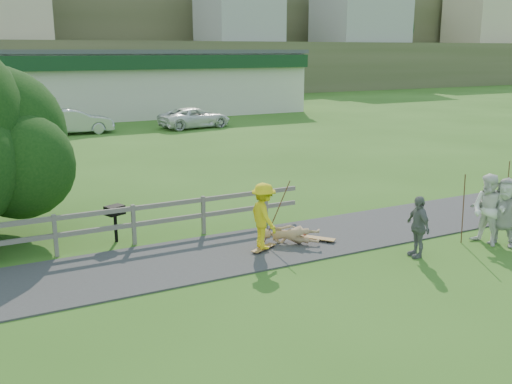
% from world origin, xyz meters
% --- Properties ---
extents(ground, '(260.00, 260.00, 0.00)m').
position_xyz_m(ground, '(0.00, 0.00, 0.00)').
color(ground, '#32611B').
rests_on(ground, ground).
extents(path, '(34.00, 3.00, 0.04)m').
position_xyz_m(path, '(0.00, 1.50, 0.02)').
color(path, '#363638').
rests_on(path, ground).
extents(fence, '(15.05, 0.10, 1.10)m').
position_xyz_m(fence, '(-4.62, 3.30, 0.72)').
color(fence, '#635E57').
rests_on(fence, ground).
extents(strip_mall, '(32.50, 10.75, 5.10)m').
position_xyz_m(strip_mall, '(4.00, 34.94, 2.58)').
color(strip_mall, silver).
rests_on(strip_mall, ground).
extents(skater_rider, '(0.68, 1.13, 1.72)m').
position_xyz_m(skater_rider, '(0.82, 1.23, 0.86)').
color(skater_rider, yellow).
rests_on(skater_rider, ground).
extents(skater_fallen, '(1.24, 1.45, 0.56)m').
position_xyz_m(skater_fallen, '(1.68, 1.34, 0.28)').
color(skater_fallen, tan).
rests_on(skater_fallen, ground).
extents(spectator_a, '(0.85, 1.03, 1.92)m').
position_xyz_m(spectator_a, '(6.38, -1.04, 0.96)').
color(spectator_a, white).
rests_on(spectator_a, ground).
extents(spectator_b, '(0.56, 0.98, 1.57)m').
position_xyz_m(spectator_b, '(4.09, -0.86, 0.79)').
color(spectator_b, slate).
rests_on(spectator_b, ground).
extents(spectator_d, '(1.17, 1.78, 1.84)m').
position_xyz_m(spectator_d, '(6.73, -1.25, 0.92)').
color(spectator_d, silver).
rests_on(spectator_d, ground).
extents(car_silver, '(4.75, 1.81, 1.55)m').
position_xyz_m(car_silver, '(0.38, 25.33, 0.77)').
color(car_silver, '#B1B3B9').
rests_on(car_silver, ground).
extents(car_white, '(5.10, 2.84, 1.35)m').
position_xyz_m(car_white, '(8.10, 24.64, 0.67)').
color(car_white, white).
rests_on(car_white, ground).
extents(bbq, '(0.57, 0.50, 1.01)m').
position_xyz_m(bbq, '(-2.38, 3.75, 0.51)').
color(bbq, black).
rests_on(bbq, ground).
extents(longboard_rider, '(0.83, 0.55, 0.09)m').
position_xyz_m(longboard_rider, '(0.82, 1.23, 0.05)').
color(longboard_rider, brown).
rests_on(longboard_rider, ground).
extents(longboard_fallen, '(0.80, 0.92, 0.11)m').
position_xyz_m(longboard_fallen, '(2.48, 1.24, 0.05)').
color(longboard_fallen, brown).
rests_on(longboard_fallen, ground).
extents(helmet, '(0.24, 0.24, 0.24)m').
position_xyz_m(helmet, '(2.28, 1.69, 0.12)').
color(helmet, red).
rests_on(helmet, ground).
extents(pole_rider, '(0.03, 0.03, 1.88)m').
position_xyz_m(pole_rider, '(1.42, 1.63, 0.94)').
color(pole_rider, brown).
rests_on(pole_rider, ground).
extents(pole_spec_left, '(0.03, 0.03, 1.91)m').
position_xyz_m(pole_spec_left, '(5.87, -0.63, 0.95)').
color(pole_spec_left, brown).
rests_on(pole_spec_left, ground).
extents(pole_spec_right, '(0.03, 0.03, 1.99)m').
position_xyz_m(pole_spec_right, '(8.05, -0.22, 1.00)').
color(pole_spec_right, brown).
rests_on(pole_spec_right, ground).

